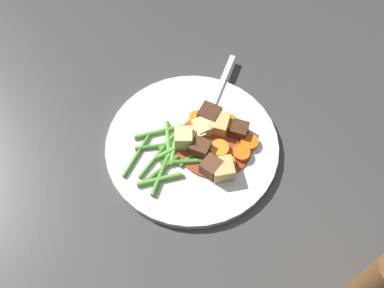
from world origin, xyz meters
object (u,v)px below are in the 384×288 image
at_px(meat_chunk_3, 209,115).
at_px(fork, 217,95).
at_px(carrot_slice_2, 219,149).
at_px(potato_chunk_3, 223,169).
at_px(potato_chunk_0, 219,124).
at_px(potato_chunk_4, 196,135).
at_px(meat_chunk_0, 201,148).
at_px(meat_chunk_1, 239,130).
at_px(carrot_slice_0, 228,123).
at_px(pepper_mill, 376,286).
at_px(dinner_plate, 192,146).
at_px(carrot_slice_5, 226,164).
at_px(carrot_slice_3, 197,119).
at_px(carrot_slice_4, 249,142).
at_px(carrot_slice_1, 241,154).
at_px(meat_chunk_2, 211,167).
at_px(potato_chunk_1, 203,128).
at_px(potato_chunk_2, 184,138).

height_order(meat_chunk_3, fork, meat_chunk_3).
height_order(carrot_slice_2, potato_chunk_3, potato_chunk_3).
bearing_deg(fork, potato_chunk_0, -107.67).
relative_size(potato_chunk_3, potato_chunk_4, 1.30).
height_order(meat_chunk_0, meat_chunk_3, meat_chunk_3).
distance_m(potato_chunk_0, meat_chunk_1, 0.03).
distance_m(carrot_slice_0, pepper_mill, 0.33).
height_order(potato_chunk_3, potato_chunk_4, potato_chunk_3).
bearing_deg(potato_chunk_0, dinner_plate, -165.09).
bearing_deg(carrot_slice_5, pepper_mill, -69.10).
bearing_deg(carrot_slice_3, carrot_slice_4, -47.45).
height_order(carrot_slice_0, carrot_slice_4, carrot_slice_0).
xyz_separation_m(potato_chunk_0, potato_chunk_3, (-0.03, -0.08, 0.00)).
bearing_deg(carrot_slice_1, carrot_slice_3, 117.32).
height_order(meat_chunk_0, meat_chunk_2, meat_chunk_2).
bearing_deg(dinner_plate, potato_chunk_4, 37.95).
bearing_deg(meat_chunk_2, fork, 65.09).
bearing_deg(potato_chunk_0, carrot_slice_1, -76.80).
bearing_deg(potato_chunk_0, potato_chunk_4, -171.64).
bearing_deg(carrot_slice_1, meat_chunk_0, 155.29).
bearing_deg(pepper_mill, meat_chunk_1, 100.26).
bearing_deg(carrot_slice_4, meat_chunk_1, 108.43).
relative_size(carrot_slice_2, carrot_slice_5, 1.10).
distance_m(potato_chunk_4, pepper_mill, 0.34).
bearing_deg(carrot_slice_5, potato_chunk_1, 99.86).
relative_size(carrot_slice_2, meat_chunk_1, 1.16).
distance_m(dinner_plate, carrot_slice_4, 0.09).
height_order(carrot_slice_5, potato_chunk_2, potato_chunk_2).
xyz_separation_m(dinner_plate, potato_chunk_1, (0.03, 0.02, 0.02)).
distance_m(carrot_slice_2, potato_chunk_2, 0.06).
bearing_deg(carrot_slice_5, potato_chunk_3, -136.92).
height_order(dinner_plate, carrot_slice_0, carrot_slice_0).
relative_size(potato_chunk_1, meat_chunk_3, 0.90).
distance_m(potato_chunk_2, meat_chunk_3, 0.06).
distance_m(carrot_slice_3, potato_chunk_3, 0.10).
bearing_deg(carrot_slice_1, fork, 87.32).
relative_size(meat_chunk_2, meat_chunk_3, 0.89).
distance_m(carrot_slice_3, potato_chunk_4, 0.03).
height_order(carrot_slice_1, pepper_mill, pepper_mill).
relative_size(carrot_slice_0, carrot_slice_2, 0.96).
xyz_separation_m(carrot_slice_1, fork, (0.01, 0.12, -0.00)).
xyz_separation_m(potato_chunk_2, potato_chunk_4, (0.02, 0.00, -0.01)).
height_order(dinner_plate, potato_chunk_1, potato_chunk_1).
distance_m(potato_chunk_1, potato_chunk_2, 0.04).
xyz_separation_m(potato_chunk_3, fork, (0.05, 0.14, -0.01)).
bearing_deg(meat_chunk_3, carrot_slice_4, -56.45).
height_order(meat_chunk_1, meat_chunk_3, meat_chunk_3).
height_order(carrot_slice_1, potato_chunk_3, potato_chunk_3).
xyz_separation_m(potato_chunk_2, meat_chunk_0, (0.02, -0.02, -0.00)).
distance_m(potato_chunk_1, meat_chunk_2, 0.07).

